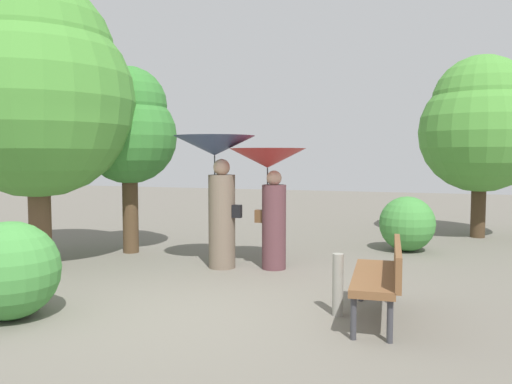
% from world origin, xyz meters
% --- Properties ---
extents(ground_plane, '(40.00, 40.00, 0.00)m').
position_xyz_m(ground_plane, '(0.00, 0.00, 0.00)').
color(ground_plane, '#6B665B').
extents(person_left, '(1.28, 1.28, 2.08)m').
position_xyz_m(person_left, '(-0.48, 2.17, 1.52)').
color(person_left, '#6B5B4C').
rests_on(person_left, ground).
extents(person_right, '(1.19, 1.19, 1.88)m').
position_xyz_m(person_right, '(0.32, 2.35, 1.40)').
color(person_right, '#563338').
rests_on(person_right, ground).
extents(park_bench, '(0.58, 1.53, 0.83)m').
position_xyz_m(park_bench, '(2.20, 0.33, 0.51)').
color(park_bench, '#38383D').
rests_on(park_bench, ground).
extents(tree_near_left, '(1.71, 1.71, 3.36)m').
position_xyz_m(tree_near_left, '(-2.46, 2.81, 2.28)').
color(tree_near_left, '#4C3823').
rests_on(tree_near_left, ground).
extents(tree_near_right, '(2.57, 2.57, 3.90)m').
position_xyz_m(tree_near_right, '(3.74, 6.66, 2.46)').
color(tree_near_right, '#42301E').
rests_on(tree_near_right, ground).
extents(tree_mid_left, '(3.12, 3.12, 4.60)m').
position_xyz_m(tree_mid_left, '(-3.34, 1.51, 2.88)').
color(tree_mid_left, brown).
rests_on(tree_mid_left, ground).
extents(bush_path_left, '(1.02, 1.02, 1.02)m').
position_xyz_m(bush_path_left, '(2.33, 4.52, 0.51)').
color(bush_path_left, '#428C3D').
rests_on(bush_path_left, ground).
extents(bush_path_right, '(1.07, 1.07, 1.07)m').
position_xyz_m(bush_path_right, '(-1.63, -0.89, 0.53)').
color(bush_path_right, '#428C3D').
rests_on(bush_path_right, ground).
extents(path_marker_post, '(0.12, 0.12, 0.69)m').
position_xyz_m(path_marker_post, '(1.72, 0.33, 0.35)').
color(path_marker_post, gray).
rests_on(path_marker_post, ground).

